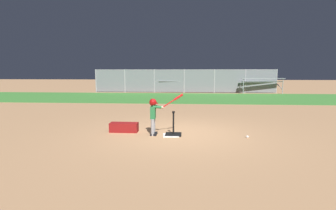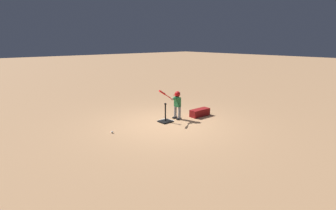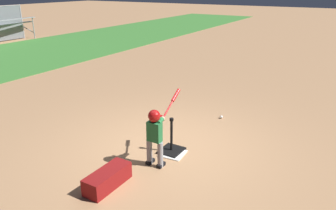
# 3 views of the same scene
# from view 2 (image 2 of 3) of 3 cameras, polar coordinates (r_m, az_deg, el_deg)

# --- Properties ---
(ground_plane) EXTENTS (90.00, 90.00, 0.00)m
(ground_plane) POSITION_cam_2_polar(r_m,az_deg,el_deg) (9.23, -0.37, -4.17)
(ground_plane) COLOR #AD7F56
(home_plate) EXTENTS (0.48, 0.48, 0.02)m
(home_plate) POSITION_cam_2_polar(r_m,az_deg,el_deg) (9.56, -0.52, -3.47)
(home_plate) COLOR white
(home_plate) RESTS_ON ground_plane
(batting_tee) EXTENTS (0.46, 0.41, 0.69)m
(batting_tee) POSITION_cam_2_polar(r_m,az_deg,el_deg) (9.45, -0.57, -3.18)
(batting_tee) COLOR black
(batting_tee) RESTS_ON ground_plane
(batter_child) EXTENTS (0.97, 0.33, 1.20)m
(batter_child) POSITION_cam_2_polar(r_m,az_deg,el_deg) (9.65, 1.89, 0.74)
(batter_child) COLOR gray
(batter_child) RESTS_ON ground_plane
(baseball) EXTENTS (0.07, 0.07, 0.07)m
(baseball) POSITION_cam_2_polar(r_m,az_deg,el_deg) (8.53, -12.04, -5.77)
(baseball) COLOR white
(baseball) RESTS_ON ground_plane
(equipment_bag) EXTENTS (0.84, 0.33, 0.28)m
(equipment_bag) POSITION_cam_2_polar(r_m,az_deg,el_deg) (10.24, 6.94, -1.63)
(equipment_bag) COLOR maroon
(equipment_bag) RESTS_ON ground_plane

